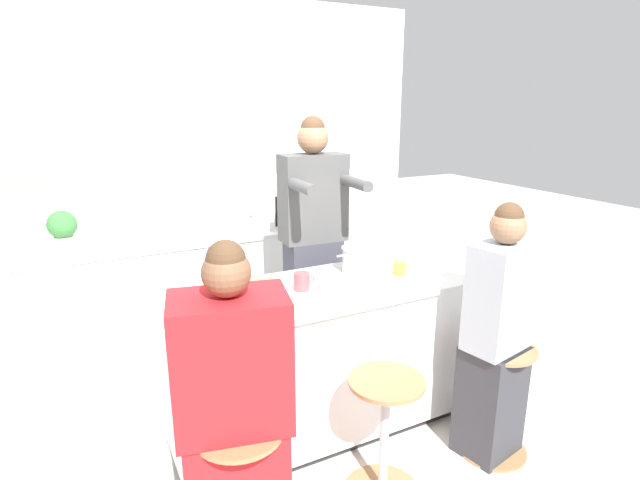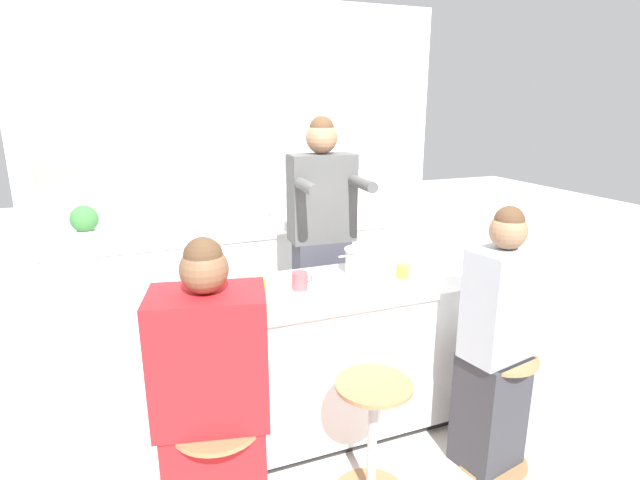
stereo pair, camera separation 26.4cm
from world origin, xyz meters
name	(u,v)px [view 1 (the left image)]	position (x,y,z in m)	size (l,w,h in m)	color
ground_plane	(325,425)	(0.00, 0.00, 0.00)	(16.00, 16.00, 0.00)	beige
wall_back	(226,144)	(0.00, 1.77, 1.54)	(3.52, 0.22, 2.70)	white
back_counter	(244,280)	(0.00, 1.46, 0.45)	(3.27, 0.65, 0.90)	white
kitchen_island	(325,357)	(0.00, 0.00, 0.45)	(1.82, 0.67, 0.89)	black
bar_stool_center	(384,435)	(0.00, -0.61, 0.34)	(0.38, 0.38, 0.64)	#997047
bar_stool_rightmost	(497,396)	(0.73, -0.62, 0.34)	(0.38, 0.38, 0.64)	#997047
person_cooking	(314,253)	(0.22, 0.59, 0.90)	(0.46, 0.56, 1.80)	#383842
person_wrapped_blanket	(234,419)	(-0.73, -0.61, 0.66)	(0.50, 0.38, 1.40)	red
person_seated_near	(496,345)	(0.70, -0.61, 0.65)	(0.38, 0.32, 1.41)	#333338
cooking_pot	(358,260)	(0.28, 0.12, 0.97)	(0.30, 0.21, 0.16)	#B7BABC
fruit_bowl	(339,285)	(0.04, -0.09, 0.92)	(0.22, 0.22, 0.06)	white
mixing_bowl_steel	(262,290)	(-0.38, 0.00, 0.94)	(0.24, 0.24, 0.08)	#B7BABC
coffee_cup_near	(400,269)	(0.48, -0.03, 0.93)	(0.11, 0.07, 0.08)	orange
coffee_cup_far	(302,281)	(-0.14, 0.01, 0.94)	(0.12, 0.09, 0.10)	#DB4C51
banana_bunch	(210,287)	(-0.59, 0.22, 0.92)	(0.16, 0.12, 0.05)	yellow
juice_carton	(265,299)	(-0.45, -0.24, 0.99)	(0.08, 0.08, 0.20)	gold
microwave	(289,205)	(0.41, 1.42, 1.06)	(0.50, 0.40, 0.31)	white
potted_plant	(62,227)	(-1.28, 1.46, 1.05)	(0.20, 0.20, 0.27)	beige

